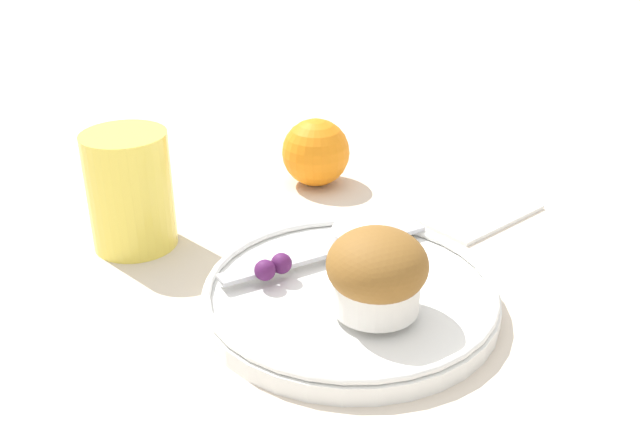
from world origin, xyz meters
The scene contains 9 objects.
ground_plane centered at (0.00, 0.00, 0.00)m, with size 3.00×3.00×0.00m, color beige.
plate centered at (0.01, -0.01, 0.01)m, with size 0.22×0.22×0.02m.
muffin centered at (0.00, -0.05, 0.05)m, with size 0.07×0.07×0.06m.
cream_ramekin centered at (0.04, 0.02, 0.03)m, with size 0.05×0.05×0.02m.
berry_pair centered at (-0.03, 0.03, 0.03)m, with size 0.03×0.02×0.02m.
butter_knife centered at (0.02, 0.03, 0.02)m, with size 0.18×0.05×0.00m.
orange_fruit centered at (0.13, 0.18, 0.03)m, with size 0.07×0.07×0.07m.
juice_glass centered at (-0.07, 0.18, 0.05)m, with size 0.07×0.07×0.10m.
folded_napkin centered at (0.20, 0.02, 0.00)m, with size 0.12×0.06×0.01m.
Camera 1 is at (-0.30, -0.34, 0.30)m, focal length 40.00 mm.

